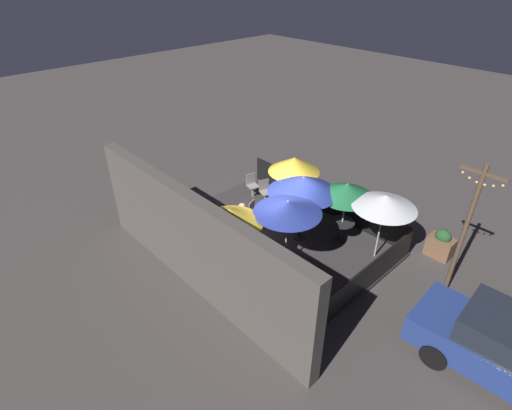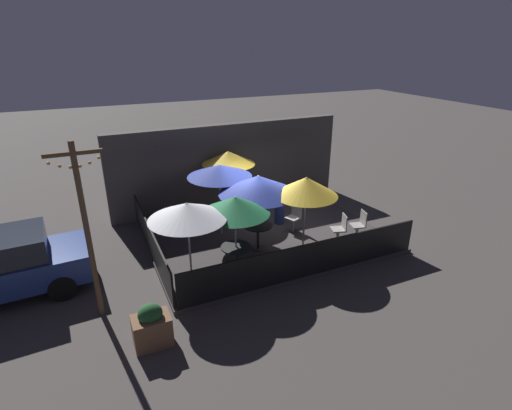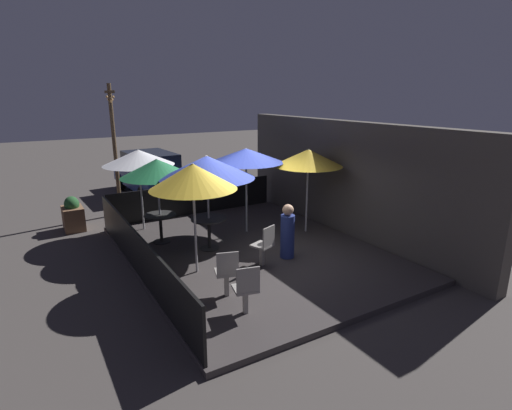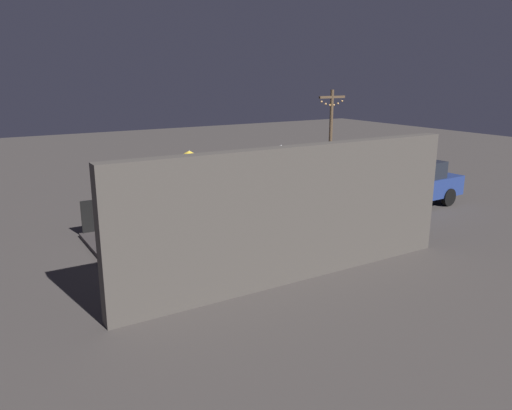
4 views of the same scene
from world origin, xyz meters
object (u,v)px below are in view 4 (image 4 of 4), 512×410
at_px(patio_umbrella_1, 250,158).
at_px(planter_box, 285,188).
at_px(patio_umbrella_5, 280,164).
at_px(patio_chair_1, 150,217).
at_px(patio_umbrella_4, 285,178).
at_px(dining_table_1, 250,199).
at_px(patio_umbrella_0, 235,162).
at_px(dining_table_0, 235,208).
at_px(patron_0, 213,228).
at_px(patio_umbrella_2, 189,159).
at_px(parked_car_0, 407,183).
at_px(patio_chair_0, 125,222).
at_px(patio_chair_2, 196,225).
at_px(light_post, 330,142).
at_px(patio_umbrella_3, 281,151).

xyz_separation_m(patio_umbrella_1, planter_box, (-2.56, -1.75, -1.59)).
height_order(patio_umbrella_5, patio_chair_1, patio_umbrella_5).
xyz_separation_m(patio_umbrella_4, dining_table_1, (-1.21, -3.67, -1.46)).
relative_size(patio_umbrella_0, patio_umbrella_4, 1.01).
xyz_separation_m(patio_umbrella_4, dining_table_0, (-0.18, -2.81, -1.42)).
bearing_deg(dining_table_0, patio_umbrella_0, -90.00).
bearing_deg(patron_0, patio_umbrella_0, -107.98).
xyz_separation_m(dining_table_1, patron_0, (2.43, 2.20, 0.02)).
height_order(patio_umbrella_2, planter_box, patio_umbrella_2).
bearing_deg(parked_car_0, patio_umbrella_1, -17.29).
xyz_separation_m(patio_chair_0, patio_chair_2, (-1.55, 1.32, 0.01)).
bearing_deg(dining_table_1, patio_umbrella_0, 39.95).
xyz_separation_m(patio_umbrella_0, patron_0, (1.40, 1.33, -1.42)).
bearing_deg(patron_0, patio_umbrella_2, -70.22).
xyz_separation_m(patio_umbrella_0, dining_table_0, (0.00, 0.00, -1.40)).
relative_size(patio_umbrella_1, patron_0, 1.69).
height_order(patio_umbrella_5, light_post, light_post).
relative_size(patio_umbrella_0, patio_umbrella_5, 1.00).
distance_m(patron_0, light_post, 6.57).
distance_m(patio_chair_1, light_post, 7.09).
distance_m(dining_table_1, parked_car_0, 5.81).
relative_size(planter_box, parked_car_0, 0.22).
height_order(patio_chair_1, patron_0, patron_0).
relative_size(patio_umbrella_1, patio_chair_0, 2.32).
distance_m(patio_umbrella_0, patron_0, 2.40).
height_order(dining_table_0, planter_box, planter_box).
distance_m(patio_umbrella_4, dining_table_1, 4.13).
height_order(patio_umbrella_3, parked_car_0, patio_umbrella_3).
height_order(patio_chair_1, parked_car_0, parked_car_0).
bearing_deg(patio_umbrella_2, planter_box, -158.53).
height_order(patio_umbrella_0, patio_umbrella_1, patio_umbrella_0).
bearing_deg(light_post, patio_umbrella_5, 33.08).
bearing_deg(parked_car_0, patio_chair_0, -10.49).
xyz_separation_m(patio_umbrella_1, patio_chair_1, (3.42, 0.15, -1.40)).
bearing_deg(planter_box, patio_umbrella_0, 36.03).
bearing_deg(patio_chair_2, patio_umbrella_4, -79.24).
height_order(dining_table_0, patio_chair_1, patio_chair_1).
height_order(patio_umbrella_1, patio_umbrella_5, patio_umbrella_5).
distance_m(patio_chair_2, light_post, 6.51).
height_order(patio_umbrella_3, patio_chair_2, patio_umbrella_3).
distance_m(planter_box, parked_car_0, 4.43).
bearing_deg(patio_umbrella_1, dining_table_0, 39.95).
relative_size(dining_table_0, patio_chair_1, 0.92).
xyz_separation_m(patio_umbrella_5, patio_chair_2, (2.19, -0.79, -1.59)).
distance_m(patio_umbrella_3, parked_car_0, 4.81).
bearing_deg(patio_umbrella_3, patio_chair_1, 3.09).
relative_size(patio_umbrella_1, patio_umbrella_5, 0.93).
xyz_separation_m(patio_umbrella_3, patio_umbrella_4, (2.47, 3.78, 0.02)).
bearing_deg(planter_box, patio_chair_2, 32.03).
distance_m(patio_umbrella_1, patio_umbrella_2, 2.12).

